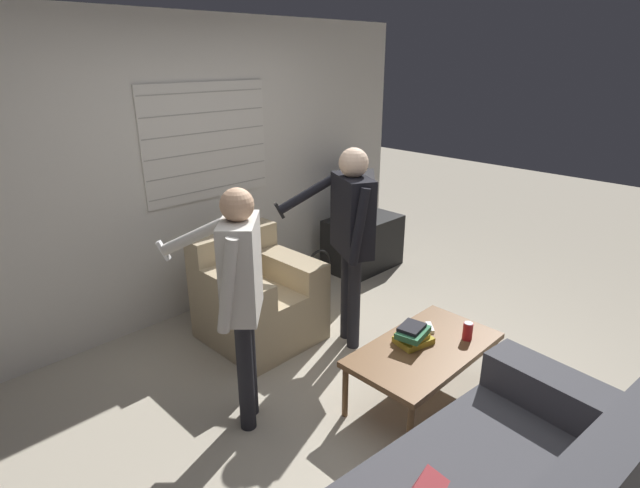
{
  "coord_description": "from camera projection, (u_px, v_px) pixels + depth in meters",
  "views": [
    {
      "loc": [
        -2.16,
        -1.76,
        2.22
      ],
      "look_at": [
        0.1,
        0.52,
        1.0
      ],
      "focal_mm": 28.0,
      "sensor_mm": 36.0,
      "label": 1
    }
  ],
  "objects": [
    {
      "name": "ground_plane",
      "position": [
        364.0,
        404.0,
        3.38
      ],
      "size": [
        16.0,
        16.0,
        0.0
      ],
      "primitive_type": "plane",
      "color": "#B2A893"
    },
    {
      "name": "wall_back",
      "position": [
        189.0,
        172.0,
        4.28
      ],
      "size": [
        5.2,
        0.08,
        2.55
      ],
      "color": "silver",
      "rests_on": "ground_plane"
    },
    {
      "name": "armchair_beige",
      "position": [
        256.0,
        297.0,
        4.1
      ],
      "size": [
        0.81,
        0.85,
        0.87
      ],
      "rotation": [
        0.0,
        0.0,
        3.16
      ],
      "color": "tan",
      "rests_on": "ground_plane"
    },
    {
      "name": "coffee_table",
      "position": [
        424.0,
        352.0,
        3.31
      ],
      "size": [
        1.07,
        0.59,
        0.41
      ],
      "color": "brown",
      "rests_on": "ground_plane"
    },
    {
      "name": "tv_stand",
      "position": [
        363.0,
        243.0,
        5.48
      ],
      "size": [
        0.81,
        0.52,
        0.57
      ],
      "color": "black",
      "rests_on": "ground_plane"
    },
    {
      "name": "tv",
      "position": [
        364.0,
        197.0,
        5.3
      ],
      "size": [
        0.72,
        0.66,
        0.46
      ],
      "rotation": [
        0.0,
        0.0,
        3.85
      ],
      "color": "#2D2D33",
      "rests_on": "tv_stand"
    },
    {
      "name": "person_left_standing",
      "position": [
        240.0,
        284.0,
        2.91
      ],
      "size": [
        0.46,
        0.75,
        1.55
      ],
      "rotation": [
        0.0,
        0.0,
        0.8
      ],
      "color": "black",
      "rests_on": "ground_plane"
    },
    {
      "name": "person_right_standing",
      "position": [
        351.0,
        225.0,
        3.77
      ],
      "size": [
        0.58,
        0.74,
        1.6
      ],
      "rotation": [
        0.0,
        0.0,
        1.1
      ],
      "color": "black",
      "rests_on": "ground_plane"
    },
    {
      "name": "book_stack",
      "position": [
        413.0,
        335.0,
        3.31
      ],
      "size": [
        0.28,
        0.22,
        0.14
      ],
      "color": "gold",
      "rests_on": "coffee_table"
    },
    {
      "name": "soda_can",
      "position": [
        468.0,
        331.0,
        3.36
      ],
      "size": [
        0.07,
        0.07,
        0.13
      ],
      "color": "red",
      "rests_on": "coffee_table"
    },
    {
      "name": "spare_remote",
      "position": [
        430.0,
        327.0,
        3.5
      ],
      "size": [
        0.12,
        0.12,
        0.02
      ],
      "rotation": [
        0.0,
        0.0,
        -0.78
      ],
      "color": "white",
      "rests_on": "coffee_table"
    },
    {
      "name": "floor_fan",
      "position": [
        318.0,
        270.0,
        4.98
      ],
      "size": [
        0.33,
        0.2,
        0.42
      ],
      "color": "black",
      "rests_on": "ground_plane"
    }
  ]
}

